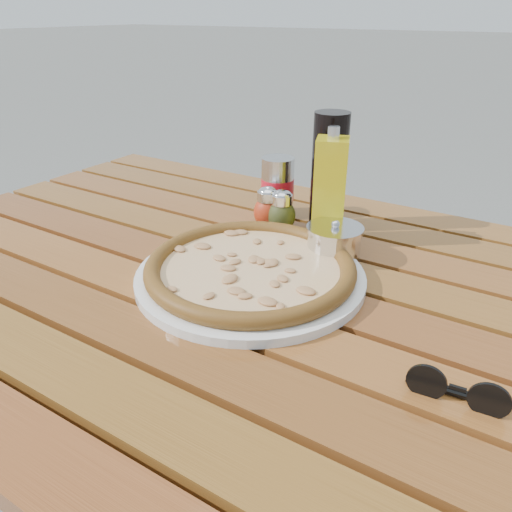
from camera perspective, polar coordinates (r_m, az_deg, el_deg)
The scene contains 10 objects.
table at distance 0.84m, azimuth -0.74°, elevation -7.03°, with size 1.40×0.90×0.75m.
plate at distance 0.79m, azimuth -0.65°, elevation -2.30°, with size 0.36×0.36×0.01m, color white.
pizza at distance 0.78m, azimuth -0.66°, elevation -1.29°, with size 0.42×0.42×0.03m.
pepper_shaker at distance 0.97m, azimuth 1.33°, elevation 5.50°, with size 0.06×0.06×0.08m.
oregano_shaker at distance 0.95m, azimuth 2.94°, elevation 5.11°, with size 0.06×0.06×0.08m.
dark_bottle at distance 0.96m, azimuth 8.32°, elevation 9.49°, with size 0.07×0.07×0.22m, color black.
soda_can at distance 1.02m, azimuth 2.47°, elevation 7.85°, with size 0.09×0.09×0.12m.
olive_oil_cruet at distance 0.89m, azimuth 8.41°, elevation 7.32°, with size 0.07×0.07×0.21m.
parmesan_tin at distance 0.85m, azimuth 8.91°, elevation 1.55°, with size 0.12×0.12×0.07m.
sunglasses at distance 0.60m, azimuth 21.99°, elevation -14.14°, with size 0.11×0.03×0.04m.
Camera 1 is at (0.38, -0.58, 1.14)m, focal length 35.00 mm.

